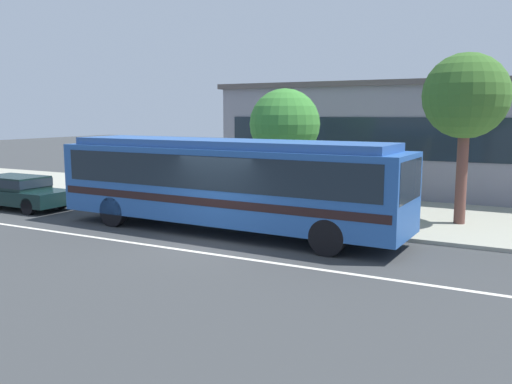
# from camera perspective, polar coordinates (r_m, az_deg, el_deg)

# --- Properties ---
(ground_plane) EXTENTS (120.00, 120.00, 0.00)m
(ground_plane) POSITION_cam_1_polar(r_m,az_deg,el_deg) (15.73, -5.14, -5.57)
(ground_plane) COLOR #36393B
(sidewalk_slab) EXTENTS (60.00, 8.00, 0.12)m
(sidewalk_slab) POSITION_cam_1_polar(r_m,az_deg,el_deg) (21.84, 5.03, -1.50)
(sidewalk_slab) COLOR #9B9C8C
(sidewalk_slab) RESTS_ON ground_plane
(lane_stripe_center) EXTENTS (56.00, 0.16, 0.01)m
(lane_stripe_center) POSITION_cam_1_polar(r_m,az_deg,el_deg) (15.09, -6.81, -6.19)
(lane_stripe_center) COLOR silver
(lane_stripe_center) RESTS_ON ground_plane
(transit_bus) EXTENTS (11.71, 2.83, 2.94)m
(transit_bus) POSITION_cam_1_polar(r_m,az_deg,el_deg) (17.08, -3.31, 1.38)
(transit_bus) COLOR #25539C
(transit_bus) RESTS_ON ground_plane
(sedan_behind_bus) EXTENTS (4.45, 1.78, 1.29)m
(sedan_behind_bus) POSITION_cam_1_polar(r_m,az_deg,el_deg) (23.54, -23.76, 0.17)
(sedan_behind_bus) COLOR black
(sedan_behind_bus) RESTS_ON ground_plane
(pedestrian_waiting_near_sign) EXTENTS (0.39, 0.39, 1.77)m
(pedestrian_waiting_near_sign) POSITION_cam_1_polar(r_m,az_deg,el_deg) (18.31, 10.46, -0.01)
(pedestrian_waiting_near_sign) COLOR #3E3034
(pedestrian_waiting_near_sign) RESTS_ON sidewalk_slab
(pedestrian_walking_along_curb) EXTENTS (0.48, 0.48, 1.70)m
(pedestrian_walking_along_curb) POSITION_cam_1_polar(r_m,az_deg,el_deg) (19.86, -2.59, 0.64)
(pedestrian_walking_along_curb) COLOR navy
(pedestrian_walking_along_curb) RESTS_ON sidewalk_slab
(pedestrian_standing_by_tree) EXTENTS (0.39, 0.39, 1.70)m
(pedestrian_standing_by_tree) POSITION_cam_1_polar(r_m,az_deg,el_deg) (21.91, -8.51, 1.26)
(pedestrian_standing_by_tree) COLOR #2C2F4E
(pedestrian_standing_by_tree) RESTS_ON sidewalk_slab
(bus_stop_sign) EXTENTS (0.15, 0.44, 2.34)m
(bus_stop_sign) POSITION_cam_1_polar(r_m,az_deg,el_deg) (17.21, 9.18, 1.07)
(bus_stop_sign) COLOR gray
(bus_stop_sign) RESTS_ON sidewalk_slab
(street_tree_near_stop) EXTENTS (2.73, 2.73, 4.59)m
(street_tree_near_stop) POSITION_cam_1_polar(r_m,az_deg,el_deg) (21.12, 3.05, 7.05)
(street_tree_near_stop) COLOR brown
(street_tree_near_stop) RESTS_ON sidewalk_slab
(street_tree_mid_block) EXTENTS (2.76, 2.76, 5.58)m
(street_tree_mid_block) POSITION_cam_1_polar(r_m,az_deg,el_deg) (19.00, 21.19, 9.26)
(street_tree_mid_block) COLOR brown
(street_tree_mid_block) RESTS_ON sidewalk_slab
(station_building) EXTENTS (16.95, 8.27, 5.16)m
(station_building) POSITION_cam_1_polar(r_m,az_deg,el_deg) (27.56, 15.95, 5.52)
(station_building) COLOR gray
(station_building) RESTS_ON ground_plane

